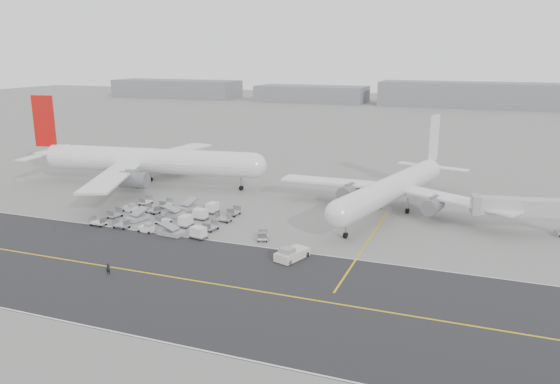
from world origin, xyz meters
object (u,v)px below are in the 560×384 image
at_px(airliner_a, 144,160).
at_px(ground_crew_a, 108,269).
at_px(pushback_tug, 291,254).
at_px(jet_bridge, 523,209).
at_px(airliner_b, 394,187).

relative_size(airliner_a, ground_crew_a, 35.98).
height_order(airliner_a, pushback_tug, airliner_a).
height_order(pushback_tug, jet_bridge, jet_bridge).
distance_m(airliner_a, ground_crew_a, 55.17).
relative_size(pushback_tug, ground_crew_a, 4.53).
distance_m(airliner_b, ground_crew_a, 57.05).
height_order(jet_bridge, ground_crew_a, jet_bridge).
bearing_deg(airliner_a, ground_crew_a, -158.86).
xyz_separation_m(airliner_a, airliner_b, (59.17, -1.52, -1.02)).
distance_m(airliner_a, airliner_b, 59.20).
height_order(airliner_b, pushback_tug, airliner_b).
relative_size(airliner_b, pushback_tug, 6.47).
bearing_deg(airliner_a, pushback_tug, -131.98).
bearing_deg(jet_bridge, airliner_a, 164.24).
relative_size(jet_bridge, ground_crew_a, 10.48).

